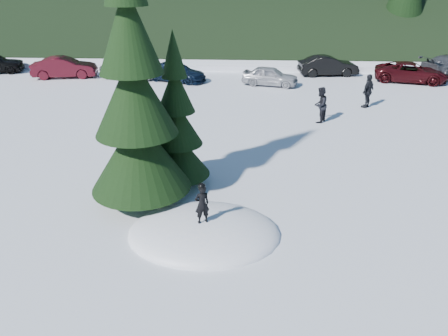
{
  "coord_description": "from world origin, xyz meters",
  "views": [
    {
      "loc": [
        1.16,
        -10.76,
        7.08
      ],
      "look_at": [
        0.46,
        2.24,
        1.1
      ],
      "focal_mm": 35.0,
      "sensor_mm": 36.0,
      "label": 1
    }
  ],
  "objects_px": {
    "spruce_tall": "(135,105)",
    "car_3": "(176,72)",
    "child_skier": "(202,204)",
    "car_6": "(411,72)",
    "adult_0": "(320,105)",
    "adult_1": "(368,91)",
    "car_4": "(270,76)",
    "car_2": "(133,69)",
    "car_5": "(328,66)",
    "spruce_short": "(177,128)",
    "car_1": "(64,67)"
  },
  "relations": [
    {
      "from": "child_skier",
      "to": "car_3",
      "type": "distance_m",
      "value": 19.32
    },
    {
      "from": "child_skier",
      "to": "car_1",
      "type": "relative_size",
      "value": 0.27
    },
    {
      "from": "car_2",
      "to": "car_4",
      "type": "relative_size",
      "value": 1.23
    },
    {
      "from": "spruce_tall",
      "to": "car_5",
      "type": "bearing_deg",
      "value": 64.68
    },
    {
      "from": "car_6",
      "to": "car_3",
      "type": "bearing_deg",
      "value": 106.51
    },
    {
      "from": "adult_0",
      "to": "car_5",
      "type": "height_order",
      "value": "adult_0"
    },
    {
      "from": "adult_0",
      "to": "adult_1",
      "type": "bearing_deg",
      "value": 161.7
    },
    {
      "from": "car_2",
      "to": "car_6",
      "type": "xyz_separation_m",
      "value": [
        19.11,
        -0.27,
        0.03
      ]
    },
    {
      "from": "spruce_tall",
      "to": "spruce_short",
      "type": "xyz_separation_m",
      "value": [
        1.0,
        1.4,
        -1.22
      ]
    },
    {
      "from": "child_skier",
      "to": "car_3",
      "type": "relative_size",
      "value": 0.28
    },
    {
      "from": "adult_0",
      "to": "car_1",
      "type": "bearing_deg",
      "value": -89.04
    },
    {
      "from": "spruce_short",
      "to": "adult_1",
      "type": "bearing_deg",
      "value": 47.9
    },
    {
      "from": "adult_1",
      "to": "car_5",
      "type": "distance_m",
      "value": 8.0
    },
    {
      "from": "spruce_tall",
      "to": "car_3",
      "type": "height_order",
      "value": "spruce_tall"
    },
    {
      "from": "child_skier",
      "to": "car_1",
      "type": "height_order",
      "value": "child_skier"
    },
    {
      "from": "spruce_short",
      "to": "adult_0",
      "type": "xyz_separation_m",
      "value": [
        6.01,
        7.25,
        -1.21
      ]
    },
    {
      "from": "car_4",
      "to": "car_2",
      "type": "bearing_deg",
      "value": 93.38
    },
    {
      "from": "adult_1",
      "to": "child_skier",
      "type": "bearing_deg",
      "value": 9.74
    },
    {
      "from": "car_1",
      "to": "child_skier",
      "type": "bearing_deg",
      "value": -159.96
    },
    {
      "from": "child_skier",
      "to": "car_4",
      "type": "distance_m",
      "value": 18.27
    },
    {
      "from": "spruce_tall",
      "to": "car_1",
      "type": "xyz_separation_m",
      "value": [
        -9.52,
        17.63,
        -2.6
      ]
    },
    {
      "from": "spruce_tall",
      "to": "car_6",
      "type": "distance_m",
      "value": 22.93
    },
    {
      "from": "spruce_tall",
      "to": "child_skier",
      "type": "distance_m",
      "value": 3.69
    },
    {
      "from": "spruce_tall",
      "to": "car_2",
      "type": "height_order",
      "value": "spruce_tall"
    },
    {
      "from": "spruce_tall",
      "to": "adult_0",
      "type": "height_order",
      "value": "spruce_tall"
    },
    {
      "from": "child_skier",
      "to": "car_6",
      "type": "relative_size",
      "value": 0.25
    },
    {
      "from": "car_3",
      "to": "car_4",
      "type": "height_order",
      "value": "car_4"
    },
    {
      "from": "adult_1",
      "to": "car_2",
      "type": "distance_m",
      "value": 16.07
    },
    {
      "from": "child_skier",
      "to": "adult_1",
      "type": "relative_size",
      "value": 0.63
    },
    {
      "from": "car_1",
      "to": "car_4",
      "type": "height_order",
      "value": "car_1"
    },
    {
      "from": "car_1",
      "to": "spruce_tall",
      "type": "bearing_deg",
      "value": -162.45
    },
    {
      "from": "adult_1",
      "to": "car_1",
      "type": "bearing_deg",
      "value": -67.56
    },
    {
      "from": "spruce_tall",
      "to": "car_3",
      "type": "xyz_separation_m",
      "value": [
        -1.5,
        17.02,
        -2.7
      ]
    },
    {
      "from": "child_skier",
      "to": "adult_0",
      "type": "xyz_separation_m",
      "value": [
        4.84,
        10.59,
        -0.17
      ]
    },
    {
      "from": "adult_1",
      "to": "adult_0",
      "type": "bearing_deg",
      "value": -7.58
    },
    {
      "from": "spruce_short",
      "to": "car_5",
      "type": "relative_size",
      "value": 1.28
    },
    {
      "from": "spruce_short",
      "to": "car_3",
      "type": "height_order",
      "value": "spruce_short"
    },
    {
      "from": "spruce_short",
      "to": "car_2",
      "type": "relative_size",
      "value": 1.2
    },
    {
      "from": "adult_0",
      "to": "car_4",
      "type": "bearing_deg",
      "value": -134.48
    },
    {
      "from": "car_5",
      "to": "adult_1",
      "type": "bearing_deg",
      "value": 179.08
    },
    {
      "from": "adult_0",
      "to": "car_3",
      "type": "height_order",
      "value": "adult_0"
    },
    {
      "from": "spruce_short",
      "to": "adult_1",
      "type": "distance_m",
      "value": 13.49
    },
    {
      "from": "car_1",
      "to": "car_2",
      "type": "xyz_separation_m",
      "value": [
        4.84,
        0.26,
        -0.1
      ]
    },
    {
      "from": "car_3",
      "to": "car_6",
      "type": "xyz_separation_m",
      "value": [
        15.94,
        0.6,
        0.04
      ]
    },
    {
      "from": "car_4",
      "to": "child_skier",
      "type": "bearing_deg",
      "value": -174.58
    },
    {
      "from": "spruce_tall",
      "to": "adult_0",
      "type": "bearing_deg",
      "value": 50.98
    },
    {
      "from": "spruce_tall",
      "to": "car_2",
      "type": "relative_size",
      "value": 1.92
    },
    {
      "from": "adult_0",
      "to": "car_3",
      "type": "relative_size",
      "value": 0.42
    },
    {
      "from": "child_skier",
      "to": "car_5",
      "type": "distance_m",
      "value": 22.38
    },
    {
      "from": "spruce_tall",
      "to": "car_6",
      "type": "bearing_deg",
      "value": 50.66
    }
  ]
}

